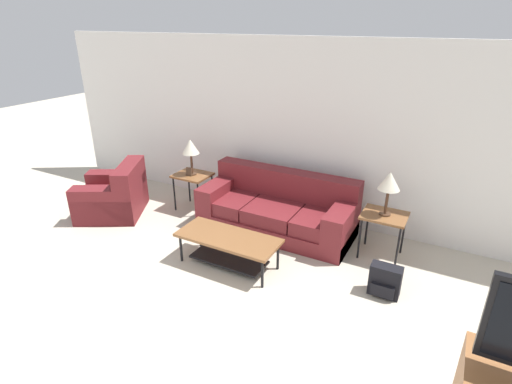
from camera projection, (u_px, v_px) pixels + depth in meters
name	position (u px, v px, depth m)	size (l,w,h in m)	color
wall_back	(303.00, 132.00, 5.74)	(8.87, 0.06, 2.60)	white
couch	(278.00, 210.00, 5.68)	(2.17, 0.90, 0.82)	maroon
armchair	(114.00, 196.00, 6.15)	(1.24, 1.25, 0.80)	maroon
coffee_table	(228.00, 244.00, 4.83)	(1.26, 0.53, 0.40)	brown
side_table_left	(193.00, 178.00, 6.21)	(0.54, 0.46, 0.59)	brown
side_table_right	(384.00, 219.00, 4.94)	(0.54, 0.46, 0.59)	brown
table_lamp_left	(190.00, 148.00, 6.01)	(0.26, 0.26, 0.56)	#472D1E
table_lamp_right	(389.00, 182.00, 4.74)	(0.26, 0.26, 0.56)	#472D1E
backpack	(385.00, 281.00, 4.35)	(0.33, 0.24, 0.36)	black
picture_frame	(189.00, 172.00, 6.10)	(0.10, 0.04, 0.13)	#4C3828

